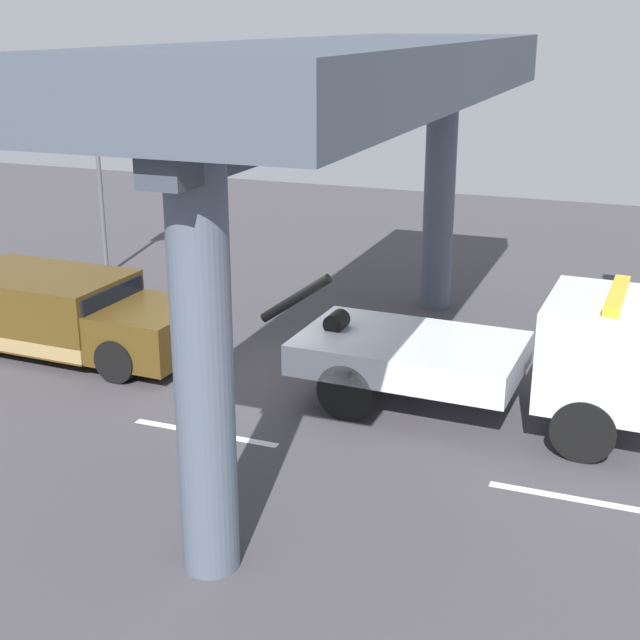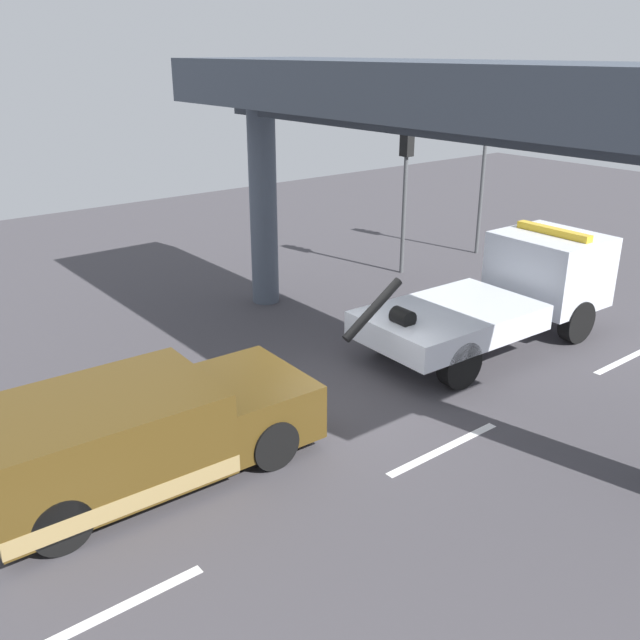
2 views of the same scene
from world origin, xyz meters
The scene contains 9 objects.
ground_plane centered at (0.00, 0.00, -0.05)m, with size 60.00×40.00×0.10m, color #423F44.
lane_stripe_west centered at (-6.00, -2.39, 0.00)m, with size 2.60×0.16×0.01m, color silver.
lane_stripe_mid centered at (0.00, -2.39, 0.00)m, with size 2.60×0.16×0.01m, color silver.
lane_stripe_east centered at (6.00, -2.39, 0.00)m, with size 2.60×0.16×0.01m, color silver.
tow_truck_white centered at (4.71, -0.02, 1.20)m, with size 7.29×2.60×2.46m.
towed_van_green centered at (-4.40, 0.00, 0.78)m, with size 5.26×2.36×1.58m.
overpass_structure centered at (1.85, 0.00, 5.34)m, with size 3.60×13.34×6.15m.
traffic_light_far centered at (6.52, 5.21, 3.19)m, with size 0.39×0.32×4.38m.
traffic_light_mid centered at (10.02, 5.21, 3.36)m, with size 0.39×0.32×4.63m.
Camera 2 is at (-8.00, -9.06, 6.35)m, focal length 38.99 mm.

